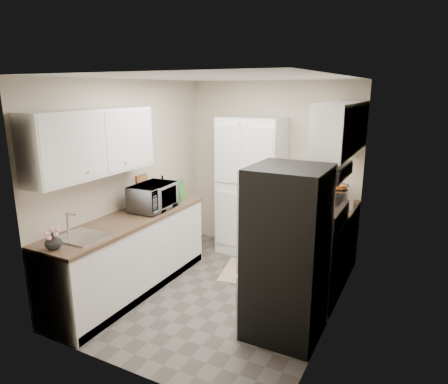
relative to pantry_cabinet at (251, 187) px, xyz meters
The scene contains 16 objects.
ground 1.66m from the pantry_cabinet, 81.35° to the right, with size 3.20×3.20×0.00m, color #56514C.
room_shell 1.48m from the pantry_cabinet, 82.18° to the right, with size 2.64×3.24×2.52m.
pantry_cabinet is the anchor object (origin of this frame).
base_cabinet_left 2.00m from the pantry_cabinet, 114.36° to the right, with size 0.60×2.30×0.88m, color white.
countertop_left 1.92m from the pantry_cabinet, 114.36° to the right, with size 0.63×2.33×0.04m, color brown.
base_cabinet_right 1.32m from the pantry_cabinet, ahead, with size 0.60×0.80×0.88m, color white.
countertop_right 1.20m from the pantry_cabinet, ahead, with size 0.63×0.83×0.04m, color brown.
electric_range 1.58m from the pantry_cabinet, 38.22° to the right, with size 0.71×0.78×1.13m.
refrigerator 2.07m from the pantry_cabinet, 56.54° to the right, with size 0.70×0.72×1.70m, color #B7B7BC.
microwave 1.53m from the pantry_cabinet, 118.67° to the right, with size 0.59×0.40×0.32m, color #ADADB1.
wine_bottle 1.29m from the pantry_cabinet, 132.68° to the right, with size 0.08×0.08×0.31m, color black.
flower_vase 2.91m from the pantry_cabinet, 105.70° to the right, with size 0.15×0.15×0.16m, color silver.
cutting_board 1.04m from the pantry_cabinet, 130.76° to the right, with size 0.02×0.22×0.28m, color #35832F.
toaster_oven 1.29m from the pantry_cabinet, ahead, with size 0.32×0.41×0.23m, color #A2A2A6.
fruit_basket 1.33m from the pantry_cabinet, ahead, with size 0.23×0.23×0.10m, color orange, non-canonical shape.
kitchen_mat 1.22m from the pantry_cabinet, 75.36° to the right, with size 0.47×0.75×0.01m, color tan.
Camera 1 is at (2.05, -3.85, 2.38)m, focal length 32.00 mm.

